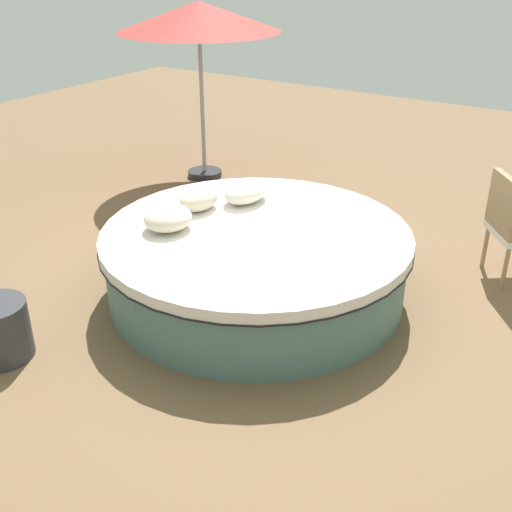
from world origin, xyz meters
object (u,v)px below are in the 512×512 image
at_px(throw_pillow_0, 246,191).
at_px(throw_pillow_1, 199,199).
at_px(round_bed, 256,261).
at_px(throw_pillow_2, 168,218).
at_px(patio_umbrella, 199,18).

distance_m(throw_pillow_0, throw_pillow_1, 0.46).
relative_size(round_bed, throw_pillow_0, 5.19).
bearing_deg(round_bed, throw_pillow_2, 120.42).
bearing_deg(patio_umbrella, throw_pillow_2, -148.38).
xyz_separation_m(round_bed, patio_umbrella, (2.19, 2.22, 1.65)).
bearing_deg(throw_pillow_2, throw_pillow_1, 5.40).
relative_size(throw_pillow_0, throw_pillow_1, 1.23).
distance_m(round_bed, throw_pillow_0, 0.77).
xyz_separation_m(throw_pillow_1, throw_pillow_2, (-0.49, -0.05, -0.00)).
bearing_deg(throw_pillow_0, patio_umbrella, 46.54).
bearing_deg(throw_pillow_1, patio_umbrella, 36.42).
relative_size(throw_pillow_0, throw_pillow_2, 1.19).
bearing_deg(throw_pillow_0, throw_pillow_1, 147.29).
bearing_deg(throw_pillow_2, patio_umbrella, 31.62).
bearing_deg(throw_pillow_2, round_bed, -59.58).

